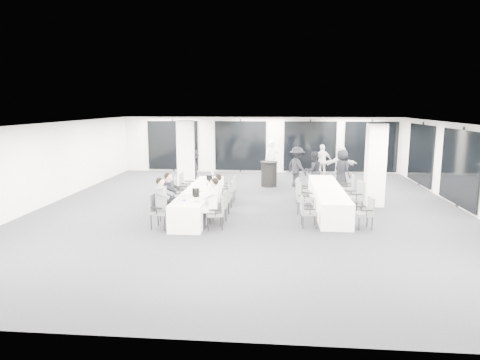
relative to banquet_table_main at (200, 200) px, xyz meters
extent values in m
cube|color=#25262B|center=(1.57, 0.43, -0.39)|extent=(14.00, 16.00, 0.02)
cube|color=silver|center=(1.57, 0.43, 2.43)|extent=(14.00, 16.00, 0.02)
cube|color=silver|center=(-5.44, 0.43, 1.02)|extent=(0.02, 16.00, 2.80)
cube|color=silver|center=(8.58, 0.43, 1.02)|extent=(0.02, 16.00, 2.80)
cube|color=silver|center=(1.57, 8.44, 1.02)|extent=(14.00, 0.02, 2.80)
cube|color=silver|center=(1.57, -7.58, 1.02)|extent=(14.00, 0.02, 2.80)
cube|color=black|center=(1.57, 8.37, 0.98)|extent=(13.60, 0.06, 2.50)
cube|color=black|center=(8.51, 1.43, 0.98)|extent=(0.06, 14.00, 2.50)
cube|color=white|center=(-1.23, 3.63, 1.02)|extent=(0.60, 0.60, 2.80)
cube|color=white|center=(5.77, 1.43, 1.02)|extent=(0.60, 0.60, 2.80)
cube|color=white|center=(0.00, 0.00, 0.00)|extent=(0.90, 5.00, 0.75)
cube|color=white|center=(4.12, 0.62, 0.00)|extent=(0.90, 5.00, 0.75)
cylinder|color=black|center=(2.12, 4.59, 0.14)|extent=(0.66, 0.66, 1.04)
cylinder|color=black|center=(2.12, 4.59, 0.66)|extent=(0.76, 0.76, 0.02)
cube|color=#515459|center=(-0.75, -1.93, 0.09)|extent=(0.56, 0.58, 0.08)
cube|color=#515459|center=(-0.97, -1.89, 0.36)|extent=(0.16, 0.47, 0.47)
cylinder|color=black|center=(-0.91, -1.69, -0.16)|extent=(0.04, 0.04, 0.42)
cylinder|color=black|center=(-0.99, -2.09, -0.16)|extent=(0.04, 0.04, 0.42)
cylinder|color=black|center=(-0.51, -1.77, -0.16)|extent=(0.04, 0.04, 0.42)
cylinder|color=black|center=(-0.59, -2.17, -0.16)|extent=(0.04, 0.04, 0.42)
cube|color=black|center=(-0.70, -1.68, 0.26)|extent=(0.35, 0.11, 0.04)
cube|color=black|center=(-0.80, -2.18, 0.26)|extent=(0.35, 0.11, 0.04)
cube|color=#515459|center=(-0.75, -1.06, 0.08)|extent=(0.47, 0.49, 0.08)
cube|color=#515459|center=(-0.97, -1.06, 0.36)|extent=(0.06, 0.47, 0.47)
cylinder|color=black|center=(-0.96, -0.86, -0.17)|extent=(0.04, 0.04, 0.42)
cylinder|color=black|center=(-0.95, -1.27, -0.17)|extent=(0.04, 0.04, 0.42)
cylinder|color=black|center=(-0.55, -0.86, -0.17)|extent=(0.04, 0.04, 0.42)
cylinder|color=black|center=(-0.54, -1.26, -0.17)|extent=(0.04, 0.04, 0.42)
cube|color=black|center=(-0.75, -0.81, 0.26)|extent=(0.35, 0.04, 0.04)
cube|color=black|center=(-0.75, -1.32, 0.26)|extent=(0.35, 0.04, 0.04)
cube|color=#515459|center=(-0.75, -0.16, 0.12)|extent=(0.59, 0.61, 0.09)
cube|color=#515459|center=(-0.99, -0.12, 0.41)|extent=(0.15, 0.51, 0.50)
cylinder|color=black|center=(-0.93, 0.09, -0.15)|extent=(0.04, 0.04, 0.45)
cylinder|color=black|center=(-1.00, -0.34, -0.15)|extent=(0.04, 0.04, 0.45)
cylinder|color=black|center=(-0.50, 0.02, -0.15)|extent=(0.04, 0.04, 0.45)
cylinder|color=black|center=(-0.57, -0.42, -0.15)|extent=(0.04, 0.04, 0.45)
cube|color=black|center=(-0.70, 0.11, 0.30)|extent=(0.37, 0.11, 0.04)
cube|color=black|center=(-0.80, -0.43, 0.30)|extent=(0.37, 0.11, 0.04)
cube|color=#515459|center=(-0.75, 0.74, 0.08)|extent=(0.55, 0.57, 0.08)
cube|color=#515459|center=(-0.97, 0.70, 0.36)|extent=(0.15, 0.47, 0.47)
cylinder|color=black|center=(-0.99, 0.90, -0.17)|extent=(0.04, 0.04, 0.42)
cylinder|color=black|center=(-0.91, 0.50, -0.17)|extent=(0.04, 0.04, 0.42)
cylinder|color=black|center=(-0.59, 0.98, -0.17)|extent=(0.04, 0.04, 0.42)
cylinder|color=black|center=(-0.51, 0.58, -0.17)|extent=(0.04, 0.04, 0.42)
cube|color=black|center=(-0.80, 0.99, 0.26)|extent=(0.35, 0.11, 0.04)
cube|color=black|center=(-0.70, 0.49, 0.26)|extent=(0.35, 0.11, 0.04)
cube|color=#515459|center=(-0.75, 1.68, 0.09)|extent=(0.49, 0.51, 0.08)
cube|color=#515459|center=(-0.98, 1.69, 0.37)|extent=(0.07, 0.48, 0.48)
cylinder|color=black|center=(-0.95, 1.89, -0.16)|extent=(0.04, 0.04, 0.42)
cylinder|color=black|center=(-0.96, 1.48, -0.16)|extent=(0.04, 0.04, 0.42)
cylinder|color=black|center=(-0.54, 1.88, -0.16)|extent=(0.04, 0.04, 0.42)
cylinder|color=black|center=(-0.55, 1.47, -0.16)|extent=(0.04, 0.04, 0.42)
cube|color=black|center=(-0.74, 1.94, 0.27)|extent=(0.35, 0.05, 0.04)
cube|color=black|center=(-0.76, 1.42, 0.27)|extent=(0.35, 0.05, 0.04)
cube|color=#515459|center=(0.75, -1.88, 0.06)|extent=(0.54, 0.55, 0.08)
cube|color=#515459|center=(0.95, -1.82, 0.31)|extent=(0.16, 0.44, 0.44)
cylinder|color=black|center=(0.98, -2.01, -0.18)|extent=(0.03, 0.03, 0.39)
cylinder|color=black|center=(0.89, -1.64, -0.18)|extent=(0.03, 0.03, 0.39)
cylinder|color=black|center=(0.61, -2.11, -0.18)|extent=(0.03, 0.03, 0.39)
cylinder|color=black|center=(0.52, -1.74, -0.18)|extent=(0.03, 0.03, 0.39)
cube|color=black|center=(0.81, -2.11, 0.22)|extent=(0.33, 0.12, 0.04)
cube|color=black|center=(0.69, -1.64, 0.22)|extent=(0.33, 0.12, 0.04)
cube|color=#515459|center=(0.75, -1.19, 0.07)|extent=(0.50, 0.51, 0.08)
cube|color=#515459|center=(0.97, -1.21, 0.34)|extent=(0.10, 0.46, 0.46)
cylinder|color=black|center=(0.93, -1.40, -0.17)|extent=(0.04, 0.04, 0.41)
cylinder|color=black|center=(0.97, -1.01, -0.17)|extent=(0.04, 0.04, 0.41)
cylinder|color=black|center=(0.53, -1.37, -0.17)|extent=(0.04, 0.04, 0.41)
cylinder|color=black|center=(0.57, -0.97, -0.17)|extent=(0.04, 0.04, 0.41)
cube|color=black|center=(0.73, -1.43, 0.24)|extent=(0.34, 0.07, 0.04)
cube|color=black|center=(0.77, -0.94, 0.24)|extent=(0.34, 0.07, 0.04)
cube|color=#515459|center=(0.75, -0.16, 0.06)|extent=(0.52, 0.53, 0.08)
cube|color=#515459|center=(0.96, -0.12, 0.33)|extent=(0.13, 0.45, 0.45)
cylinder|color=black|center=(0.97, -0.32, -0.17)|extent=(0.04, 0.04, 0.40)
cylinder|color=black|center=(0.91, 0.07, -0.17)|extent=(0.04, 0.04, 0.40)
cylinder|color=black|center=(0.59, -0.38, -0.17)|extent=(0.04, 0.04, 0.40)
cylinder|color=black|center=(0.53, 0.01, -0.17)|extent=(0.04, 0.04, 0.40)
cube|color=black|center=(0.79, -0.40, 0.23)|extent=(0.33, 0.09, 0.04)
cube|color=black|center=(0.71, 0.09, 0.23)|extent=(0.33, 0.09, 0.04)
cube|color=#515459|center=(0.75, 0.75, 0.04)|extent=(0.47, 0.49, 0.07)
cube|color=#515459|center=(0.95, 0.77, 0.29)|extent=(0.10, 0.43, 0.43)
cylinder|color=black|center=(0.96, 0.58, -0.18)|extent=(0.03, 0.03, 0.38)
cylinder|color=black|center=(0.91, 0.95, -0.18)|extent=(0.03, 0.03, 0.38)
cylinder|color=black|center=(0.59, 0.54, -0.18)|extent=(0.03, 0.03, 0.38)
cylinder|color=black|center=(0.54, 0.91, -0.18)|extent=(0.03, 0.03, 0.38)
cube|color=black|center=(0.78, 0.52, 0.20)|extent=(0.32, 0.07, 0.04)
cube|color=black|center=(0.72, 0.98, 0.20)|extent=(0.32, 0.07, 0.04)
cube|color=#515459|center=(0.75, 1.56, 0.06)|extent=(0.47, 0.49, 0.08)
cube|color=#515459|center=(0.96, 1.54, 0.32)|extent=(0.08, 0.45, 0.44)
cylinder|color=black|center=(0.93, 1.35, -0.18)|extent=(0.03, 0.03, 0.40)
cylinder|color=black|center=(0.95, 1.74, -0.18)|extent=(0.03, 0.03, 0.40)
cylinder|color=black|center=(0.55, 1.37, -0.18)|extent=(0.03, 0.03, 0.40)
cylinder|color=black|center=(0.57, 1.76, -0.18)|extent=(0.03, 0.03, 0.40)
cube|color=black|center=(0.74, 1.31, 0.22)|extent=(0.33, 0.06, 0.04)
cube|color=black|center=(0.76, 1.80, 0.22)|extent=(0.33, 0.06, 0.04)
cube|color=#515459|center=(3.37, -1.47, 0.04)|extent=(0.44, 0.46, 0.07)
cube|color=#515459|center=(3.17, -1.48, 0.29)|extent=(0.08, 0.42, 0.42)
cylinder|color=black|center=(3.18, -1.30, -0.19)|extent=(0.03, 0.03, 0.38)
cylinder|color=black|center=(3.20, -1.67, -0.19)|extent=(0.03, 0.03, 0.38)
cylinder|color=black|center=(3.55, -1.28, -0.19)|extent=(0.03, 0.03, 0.38)
cylinder|color=black|center=(3.57, -1.65, -0.19)|extent=(0.03, 0.03, 0.38)
cube|color=black|center=(3.36, -1.24, 0.19)|extent=(0.31, 0.05, 0.04)
cube|color=black|center=(3.38, -1.70, 0.19)|extent=(0.31, 0.05, 0.04)
cube|color=#515459|center=(3.37, 0.00, 0.08)|extent=(0.57, 0.59, 0.08)
cube|color=#515459|center=(3.16, 0.06, 0.36)|extent=(0.17, 0.47, 0.47)
cylinder|color=black|center=(3.23, 0.25, -0.17)|extent=(0.04, 0.04, 0.42)
cylinder|color=black|center=(3.13, -0.15, -0.17)|extent=(0.04, 0.04, 0.42)
cylinder|color=black|center=(3.62, 0.15, -0.17)|extent=(0.04, 0.04, 0.42)
cylinder|color=black|center=(3.52, -0.25, -0.17)|extent=(0.04, 0.04, 0.42)
cube|color=black|center=(3.44, 0.25, 0.26)|extent=(0.35, 0.12, 0.04)
cube|color=black|center=(3.31, -0.25, 0.26)|extent=(0.35, 0.12, 0.04)
cube|color=#515459|center=(3.37, 1.54, 0.04)|extent=(0.51, 0.52, 0.07)
cube|color=#515459|center=(3.18, 1.59, 0.29)|extent=(0.15, 0.42, 0.42)
cylinder|color=black|center=(3.24, 1.76, -0.19)|extent=(0.03, 0.03, 0.38)
cylinder|color=black|center=(3.15, 1.41, -0.19)|extent=(0.03, 0.03, 0.38)
cylinder|color=black|center=(3.59, 1.68, -0.19)|extent=(0.03, 0.03, 0.38)
cylinder|color=black|center=(3.51, 1.32, -0.19)|extent=(0.03, 0.03, 0.38)
cube|color=black|center=(3.43, 1.77, 0.19)|extent=(0.31, 0.11, 0.04)
cube|color=black|center=(3.32, 1.32, 0.19)|extent=(0.31, 0.11, 0.04)
cube|color=#515459|center=(4.87, -1.48, 0.04)|extent=(0.49, 0.51, 0.07)
cube|color=#515459|center=(5.08, -1.44, 0.29)|extent=(0.12, 0.43, 0.43)
cylinder|color=black|center=(5.09, -1.63, -0.18)|extent=(0.03, 0.03, 0.38)
cylinder|color=black|center=(5.03, -1.26, -0.18)|extent=(0.03, 0.03, 0.38)
cylinder|color=black|center=(4.72, -1.69, -0.18)|extent=(0.03, 0.03, 0.38)
cylinder|color=black|center=(4.66, -1.32, -0.18)|extent=(0.03, 0.03, 0.38)
cube|color=black|center=(4.91, -1.71, 0.20)|extent=(0.32, 0.09, 0.04)
cube|color=black|center=(4.84, -1.25, 0.20)|extent=(0.32, 0.09, 0.04)
cube|color=#515459|center=(4.87, 0.23, 0.11)|extent=(0.59, 0.61, 0.09)
cube|color=#515459|center=(5.11, 0.28, 0.41)|extent=(0.16, 0.50, 0.50)
cylinder|color=black|center=(5.13, 0.06, -0.15)|extent=(0.04, 0.04, 0.45)
cylinder|color=black|center=(5.05, 0.49, -0.15)|extent=(0.04, 0.04, 0.45)
cylinder|color=black|center=(4.70, -0.02, -0.15)|extent=(0.04, 0.04, 0.45)
cylinder|color=black|center=(4.62, 0.41, -0.15)|extent=(0.04, 0.04, 0.45)
cube|color=black|center=(4.93, -0.03, 0.30)|extent=(0.37, 0.11, 0.04)
cube|color=black|center=(4.82, 0.50, 0.30)|extent=(0.37, 0.11, 0.04)
cube|color=#515459|center=(4.87, 1.75, 0.09)|extent=(0.54, 0.56, 0.08)
cube|color=#515459|center=(5.10, 1.72, 0.37)|extent=(0.13, 0.48, 0.48)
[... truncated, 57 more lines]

